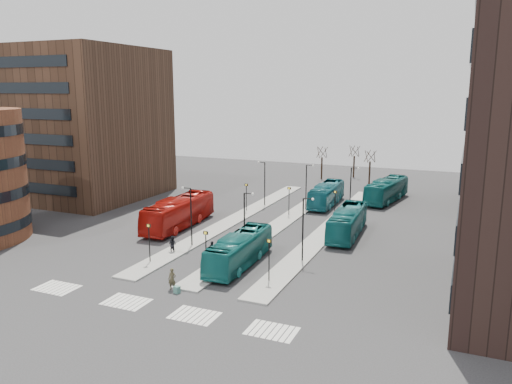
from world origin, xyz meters
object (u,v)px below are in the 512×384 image
at_px(commuter_a, 172,244).
at_px(teal_bus_d, 387,190).
at_px(commuter_b, 212,250).
at_px(red_bus, 179,212).
at_px(traveller, 172,279).
at_px(teal_bus_c, 347,222).
at_px(teal_bus_a, 239,250).
at_px(teal_bus_b, 326,194).
at_px(commuter_c, 257,246).
at_px(suitcase, 177,290).

bearing_deg(commuter_a, teal_bus_d, -114.55).
height_order(commuter_a, commuter_b, commuter_b).
height_order(red_bus, traveller, red_bus).
bearing_deg(teal_bus_c, teal_bus_a, -119.91).
height_order(teal_bus_b, commuter_c, teal_bus_b).
relative_size(teal_bus_b, commuter_b, 6.28).
relative_size(teal_bus_d, commuter_a, 6.96).
relative_size(red_bus, commuter_a, 7.47).
height_order(traveller, commuter_c, traveller).
height_order(red_bus, teal_bus_b, red_bus).
xyz_separation_m(suitcase, teal_bus_d, (10.07, 40.85, 1.38)).
bearing_deg(teal_bus_a, commuter_c, 83.94).
height_order(teal_bus_d, commuter_b, teal_bus_d).
height_order(suitcase, commuter_c, commuter_c).
bearing_deg(commuter_c, teal_bus_d, 174.57).
bearing_deg(teal_bus_c, teal_bus_d, 83.69).
bearing_deg(suitcase, teal_bus_b, 98.79).
xyz_separation_m(suitcase, teal_bus_b, (2.70, 34.98, 1.26)).
distance_m(traveller, commuter_c, 11.27).
xyz_separation_m(traveller, commuter_a, (-5.12, 8.09, -0.05)).
distance_m(red_bus, commuter_b, 12.46).
relative_size(suitcase, teal_bus_d, 0.05).
relative_size(teal_bus_c, traveller, 6.17).
relative_size(red_bus, teal_bus_d, 1.07).
relative_size(teal_bus_c, commuter_c, 6.84).
bearing_deg(teal_bus_d, commuter_b, -99.80).
bearing_deg(commuter_b, commuter_a, 111.13).
distance_m(teal_bus_b, commuter_a, 27.80).
height_order(teal_bus_b, teal_bus_c, teal_bus_c).
relative_size(traveller, commuter_b, 1.03).
bearing_deg(commuter_c, commuter_a, -60.94).
height_order(teal_bus_c, commuter_a, teal_bus_c).
distance_m(teal_bus_c, teal_bus_d, 19.57).
bearing_deg(suitcase, traveller, 161.26).
xyz_separation_m(traveller, commuter_c, (2.85, 10.90, -0.09)).
bearing_deg(teal_bus_b, commuter_c, -92.48).
bearing_deg(teal_bus_a, suitcase, -105.16).
bearing_deg(teal_bus_b, commuter_a, -109.02).
xyz_separation_m(teal_bus_a, commuter_a, (-7.71, 0.70, -0.65)).
distance_m(teal_bus_a, traveller, 7.84).
height_order(red_bus, commuter_b, red_bus).
bearing_deg(suitcase, commuter_c, 92.48).
distance_m(teal_bus_a, teal_bus_b, 27.17).
relative_size(commuter_a, commuter_b, 0.97).
bearing_deg(teal_bus_b, suitcase, -95.56).
bearing_deg(teal_bus_b, teal_bus_a, -92.88).
bearing_deg(commuter_a, teal_bus_a, 176.44).
bearing_deg(commuter_c, traveller, -5.07).
bearing_deg(red_bus, commuter_b, -46.30).
height_order(suitcase, teal_bus_b, teal_bus_b).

